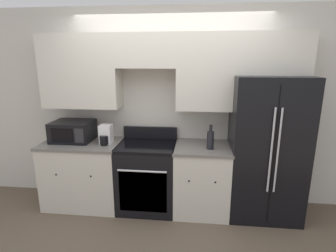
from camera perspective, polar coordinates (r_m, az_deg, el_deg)
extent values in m
plane|color=brown|center=(3.45, -0.59, -19.94)|extent=(12.00, 12.00, 0.00)
cube|color=beige|center=(3.57, 0.60, 3.93)|extent=(8.00, 0.06, 2.60)
cube|color=beige|center=(3.62, -18.38, 11.18)|extent=(1.00, 0.33, 0.93)
cube|color=beige|center=(3.36, -4.58, 16.01)|extent=(0.74, 0.33, 0.42)
cube|color=beige|center=(3.34, 15.54, 11.19)|extent=(1.55, 0.33, 0.93)
cube|color=beige|center=(3.79, -17.72, -10.00)|extent=(1.00, 0.62, 0.85)
cube|color=slate|center=(3.64, -18.25, -3.61)|extent=(1.02, 0.64, 0.03)
sphere|color=black|center=(3.59, -23.16, -9.68)|extent=(0.03, 0.03, 0.03)
sphere|color=black|center=(3.40, -16.44, -10.43)|extent=(0.03, 0.03, 0.03)
cube|color=beige|center=(3.49, 7.26, -11.57)|extent=(0.68, 0.62, 0.85)
cube|color=slate|center=(3.32, 7.50, -4.67)|extent=(0.71, 0.64, 0.03)
sphere|color=black|center=(3.16, 4.57, -11.82)|extent=(0.03, 0.03, 0.03)
sphere|color=black|center=(3.17, 10.26, -11.93)|extent=(0.03, 0.03, 0.03)
cube|color=black|center=(3.54, -4.52, -11.12)|extent=(0.74, 0.62, 0.85)
cube|color=black|center=(3.30, -5.51, -14.03)|extent=(0.59, 0.01, 0.54)
cube|color=black|center=(3.38, -4.67, -4.32)|extent=(0.74, 0.62, 0.04)
cube|color=black|center=(3.61, -3.88, -1.41)|extent=(0.74, 0.04, 0.16)
cylinder|color=silver|center=(3.15, -5.72, -9.77)|extent=(0.59, 0.02, 0.02)
cube|color=black|center=(3.47, 20.43, -4.46)|extent=(0.86, 0.70, 1.76)
cube|color=black|center=(3.15, 21.92, -6.46)|extent=(0.01, 0.01, 1.62)
cylinder|color=#B7B7BC|center=(3.09, 21.57, -5.10)|extent=(0.02, 0.02, 0.97)
cylinder|color=#B7B7BC|center=(3.11, 22.82, -5.11)|extent=(0.02, 0.02, 0.97)
cube|color=black|center=(3.71, -19.98, -1.02)|extent=(0.51, 0.41, 0.26)
cube|color=black|center=(3.55, -22.10, -1.87)|extent=(0.28, 0.01, 0.17)
cube|color=#262628|center=(3.45, -18.78, -2.03)|extent=(0.11, 0.01, 0.18)
cylinder|color=black|center=(3.20, 9.18, -3.10)|extent=(0.08, 0.08, 0.22)
cylinder|color=black|center=(3.16, 9.28, -0.70)|extent=(0.04, 0.04, 0.06)
cylinder|color=black|center=(3.15, 9.31, 0.04)|extent=(0.04, 0.04, 0.02)
cube|color=white|center=(3.47, -13.33, -1.71)|extent=(0.15, 0.15, 0.24)
cylinder|color=black|center=(3.41, -13.76, -2.97)|extent=(0.10, 0.10, 0.11)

